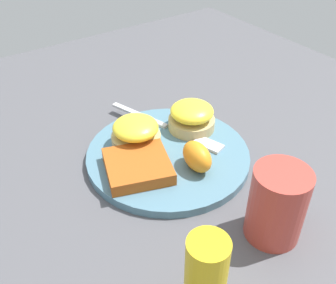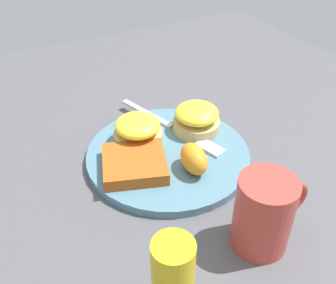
% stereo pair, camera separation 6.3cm
% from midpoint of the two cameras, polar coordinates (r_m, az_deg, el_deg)
% --- Properties ---
extents(ground_plane, '(1.10, 1.10, 0.00)m').
position_cam_midpoint_polar(ground_plane, '(0.65, 2.77, -2.51)').
color(ground_plane, '#4C4C51').
extents(plate, '(0.27, 0.27, 0.01)m').
position_cam_midpoint_polar(plate, '(0.64, 2.79, -2.03)').
color(plate, slate).
rests_on(plate, ground_plane).
extents(sandwich_benedict_left, '(0.08, 0.08, 0.05)m').
position_cam_midpoint_polar(sandwich_benedict_left, '(0.68, 6.83, 3.33)').
color(sandwich_benedict_left, tan).
rests_on(sandwich_benedict_left, plate).
extents(sandwich_benedict_right, '(0.08, 0.08, 0.05)m').
position_cam_midpoint_polar(sandwich_benedict_right, '(0.64, -1.64, 1.55)').
color(sandwich_benedict_right, tan).
rests_on(sandwich_benedict_right, plate).
extents(hashbrown_patty, '(0.12, 0.12, 0.02)m').
position_cam_midpoint_polar(hashbrown_patty, '(0.60, -1.93, -3.27)').
color(hashbrown_patty, '#AA4F19').
rests_on(hashbrown_patty, plate).
extents(orange_wedge, '(0.04, 0.06, 0.04)m').
position_cam_midpoint_polar(orange_wedge, '(0.59, 6.78, -2.54)').
color(orange_wedge, orange).
rests_on(orange_wedge, plate).
extents(fork, '(0.09, 0.23, 0.00)m').
position_cam_midpoint_polar(fork, '(0.69, 3.67, 1.82)').
color(fork, silver).
rests_on(fork, plate).
extents(cup, '(0.11, 0.07, 0.10)m').
position_cam_midpoint_polar(cup, '(0.51, 17.31, -10.01)').
color(cup, '#B23D33').
rests_on(cup, ground_plane).
extents(condiment_bottle, '(0.04, 0.04, 0.11)m').
position_cam_midpoint_polar(condiment_bottle, '(0.42, 5.20, -19.76)').
color(condiment_bottle, gold).
rests_on(condiment_bottle, ground_plane).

